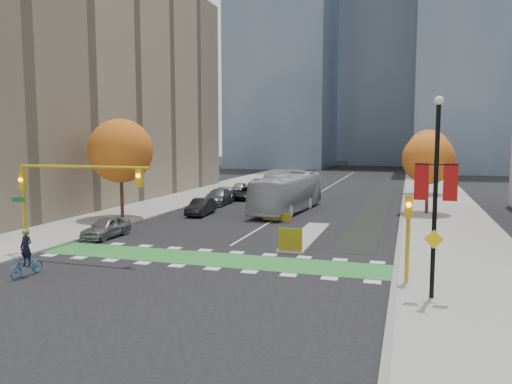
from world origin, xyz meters
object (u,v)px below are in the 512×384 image
Objects in this scene: tree_west at (121,151)px; bus at (288,193)px; banner_lamppost at (436,189)px; parked_car_a at (106,227)px; cyclist at (27,261)px; parked_car_b at (201,207)px; parked_car_c at (218,197)px; parked_car_d at (246,193)px; hazard_board at (290,239)px; traffic_signal_west at (61,186)px; tree_east_far at (428,150)px; traffic_signal_east at (408,226)px; parked_car_e at (240,188)px; tree_east_near at (428,159)px.

tree_west reaches higher than bus.
banner_lamppost reaches higher than parked_car_a.
parked_car_b is (0.27, 20.40, -0.06)m from cyclist.
parked_car_d is (1.30, 5.00, -0.11)m from parked_car_c.
parked_car_b is (-10.73, 11.86, -0.08)m from hazard_board.
banner_lamppost is (19.43, -1.99, 0.58)m from traffic_signal_west.
tree_east_far is at bearing 29.60° from parked_car_d.
traffic_signal_east is at bearing -47.48° from parked_car_b.
parked_car_c is (-20.30, -15.14, -4.46)m from tree_east_far.
parked_car_b is 1.09× the size of parked_car_e.
bus is (7.93, 20.76, -2.29)m from traffic_signal_west.
traffic_signal_east is 33.14m from parked_car_d.
banner_lamppost reaches higher than parked_car_c.
hazard_board is 0.16× the size of traffic_signal_west.
banner_lamppost is 32.10m from parked_car_c.
parked_car_e is (-1.20, 10.00, -0.10)m from parked_car_c.
tree_east_far is 22.57m from parked_car_e.
traffic_signal_east is 1.03× the size of parked_car_e.
parked_car_c is (-1.06, 6.80, 0.06)m from parked_car_b.
parked_car_c is (4.20, 10.86, -4.84)m from tree_west.
parked_car_b is at bearing 136.13° from traffic_signal_east.
hazard_board is 0.17× the size of tree_west.
parked_car_b reaches higher than parked_car_e.
bus is (-11.50, 22.75, -2.86)m from banner_lamppost.
tree_east_near is at bearing -35.23° from parked_car_e.
parked_car_d is at bearing 85.79° from parked_car_a.
tree_west is 1.08× the size of tree_east_far.
parked_car_b is 0.90× the size of parked_car_d.
traffic_signal_east is 1.77× the size of cyclist.
parked_car_a is at bearing -140.81° from tree_east_near.
traffic_signal_west is 3.68× the size of cyclist.
tree_east_near reaches higher than parked_car_d.
bus reaches higher than cyclist.
bus reaches higher than hazard_board.
banner_lamppost is at bearing -5.86° from traffic_signal_west.
tree_east_near is at bearing -91.79° from tree_east_far.
traffic_signal_west is at bearing -71.98° from tree_west.
tree_east_near is 0.56× the size of bus.
parked_car_a is 11.26m from parked_car_b.
tree_east_near reaches higher than traffic_signal_east.
hazard_board is 0.35× the size of parked_car_e.
parked_car_c is at bearing 177.51° from tree_east_near.
parked_car_b is at bearing 134.48° from banner_lamppost.
tree_east_far is 46.83m from cyclist.
bus is at bearing -125.16° from tree_east_far.
cyclist is at bearing -167.66° from traffic_signal_east.
traffic_signal_east is 2.92m from banner_lamppost.
parked_car_c is (-0.80, 27.20, 0.01)m from cyclist.
tree_east_far is 22.02m from parked_car_d.
parked_car_a is (-0.92, 5.51, -3.34)m from traffic_signal_west.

